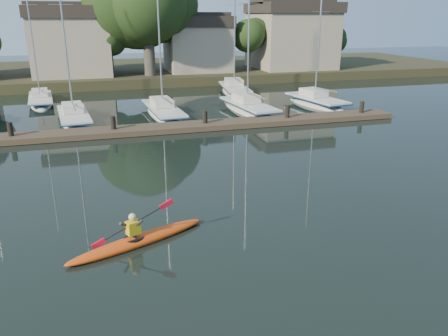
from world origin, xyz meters
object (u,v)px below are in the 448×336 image
object	(u,v)px
sailboat_1	(75,123)
sailboat_3	(248,114)
sailboat_4	(316,108)
sailboat_7	(235,95)
kayak	(138,239)
sailboat_2	(164,117)
dock	(161,128)
sailboat_5	(41,105)

from	to	relation	value
sailboat_1	sailboat_3	xyz separation A→B (m)	(13.23, -0.33, -0.02)
sailboat_4	sailboat_7	distance (m)	9.28
kayak	sailboat_3	bearing A→B (deg)	38.76
sailboat_2	sailboat_7	bearing A→B (deg)	40.88
kayak	sailboat_1	size ratio (longest dim) A/B	0.36
sailboat_2	dock	bearing A→B (deg)	-104.42
kayak	sailboat_4	xyz separation A→B (m)	(16.96, 20.00, -0.41)
sailboat_3	sailboat_4	size ratio (longest dim) A/B	1.07
sailboat_4	sailboat_3	bearing A→B (deg)	177.62
sailboat_4	sailboat_5	bearing A→B (deg)	152.09
kayak	sailboat_4	world-z (taller)	sailboat_4
sailboat_2	sailboat_3	bearing A→B (deg)	-8.45
sailboat_1	sailboat_7	bearing A→B (deg)	23.52
dock	sailboat_7	xyz separation A→B (m)	(9.26, 13.21, -0.41)
sailboat_4	kayak	bearing A→B (deg)	-139.76
sailboat_1	sailboat_5	world-z (taller)	sailboat_5
sailboat_2	sailboat_4	world-z (taller)	sailboat_2
sailboat_1	sailboat_7	distance (m)	17.07
kayak	sailboat_1	xyz separation A→B (m)	(-2.63, 19.54, -0.38)
sailboat_4	sailboat_5	xyz separation A→B (m)	(-22.60, 7.54, 0.04)
kayak	sailboat_4	bearing A→B (deg)	27.36
sailboat_2	sailboat_1	bearing A→B (deg)	178.24
dock	sailboat_1	bearing A→B (deg)	139.43
sailboat_4	sailboat_7	world-z (taller)	sailboat_7
sailboat_2	sailboat_7	distance (m)	11.69
dock	sailboat_2	xyz separation A→B (m)	(0.94, 5.00, -0.39)
dock	sailboat_3	bearing A→B (deg)	30.14
sailboat_4	sailboat_7	size ratio (longest dim) A/B	0.93
dock	sailboat_2	size ratio (longest dim) A/B	2.28
sailboat_5	sailboat_4	bearing A→B (deg)	-24.19
kayak	sailboat_2	world-z (taller)	sailboat_2
kayak	sailboat_5	size ratio (longest dim) A/B	0.35
sailboat_2	sailboat_7	world-z (taller)	sailboat_2
dock	sailboat_3	xyz separation A→B (m)	(7.66, 4.45, -0.41)
sailboat_5	sailboat_7	distance (m)	17.86
dock	sailboat_7	size ratio (longest dim) A/B	2.40
sailboat_2	kayak	bearing A→B (deg)	-104.86
kayak	sailboat_2	bearing A→B (deg)	56.52
kayak	sailboat_3	world-z (taller)	sailboat_3
sailboat_3	sailboat_5	size ratio (longest dim) A/B	1.01
sailboat_3	sailboat_4	distance (m)	6.40
dock	sailboat_3	size ratio (longest dim) A/B	2.43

